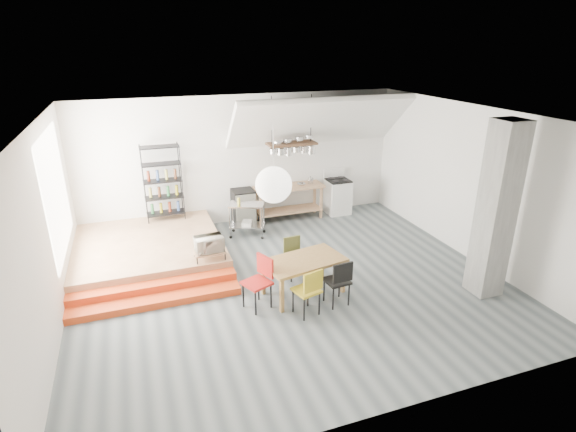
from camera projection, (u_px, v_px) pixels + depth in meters
name	position (u px, v px, depth m)	size (l,w,h in m)	color
floor	(290.00, 282.00, 8.73)	(8.00, 8.00, 0.00)	#4C5558
wall_back	(243.00, 160.00, 11.22)	(8.00, 0.04, 3.20)	silver
wall_left	(46.00, 235.00, 6.90)	(0.04, 7.00, 3.20)	silver
wall_right	(470.00, 183.00, 9.39)	(0.04, 7.00, 3.20)	silver
ceiling	(290.00, 116.00, 7.56)	(8.00, 7.00, 0.02)	white
slope_ceiling	(319.00, 122.00, 10.91)	(4.40, 1.80, 0.15)	white
window_pane	(56.00, 193.00, 8.15)	(0.02, 2.50, 2.20)	white
platform	(149.00, 250.00, 9.63)	(3.00, 3.00, 0.40)	#956C4A
step_lower	(157.00, 301.00, 7.97)	(3.00, 0.35, 0.13)	#CF4218
step_upper	(155.00, 288.00, 8.25)	(3.00, 0.35, 0.27)	#CF4218
concrete_column	(496.00, 211.00, 7.86)	(0.50, 0.50, 3.20)	slate
kitchen_counter	(289.00, 196.00, 11.61)	(1.80, 0.60, 0.91)	#956C4A
stove	(338.00, 196.00, 12.10)	(0.60, 0.60, 1.18)	white
pot_rack	(293.00, 147.00, 10.93)	(1.20, 0.50, 1.43)	#3E2718
wire_shelving	(163.00, 182.00, 10.43)	(0.88, 0.38, 1.80)	black
microwave_shelf	(210.00, 252.00, 8.75)	(0.60, 0.40, 0.16)	#956C4A
paper_lantern	(274.00, 185.00, 7.28)	(0.60, 0.60, 0.60)	white
dining_table	(304.00, 263.00, 8.14)	(1.59, 1.08, 0.69)	olive
chair_mustard	(309.00, 288.00, 7.49)	(0.49, 0.49, 0.88)	gold
chair_black	(339.00, 279.00, 7.79)	(0.44, 0.44, 0.87)	black
chair_olive	(294.00, 254.00, 8.81)	(0.40, 0.40, 0.81)	brown
chair_red	(260.00, 278.00, 7.76)	(0.56, 0.56, 0.94)	red
rolling_cart	(247.00, 215.00, 10.64)	(0.92, 0.73, 0.81)	silver
mini_fridge	(243.00, 207.00, 11.34)	(0.54, 0.54, 0.91)	black
microwave	(209.00, 244.00, 8.69)	(0.54, 0.36, 0.30)	beige
bowl	(301.00, 184.00, 11.55)	(0.21, 0.21, 0.05)	silver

